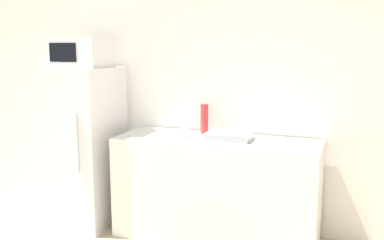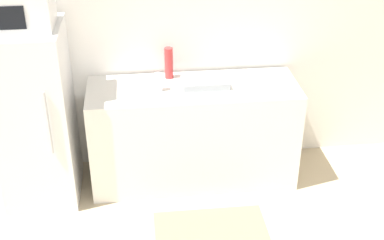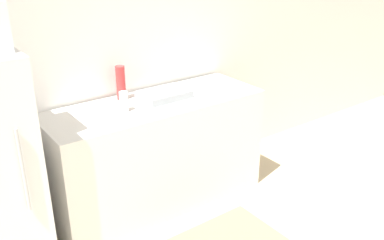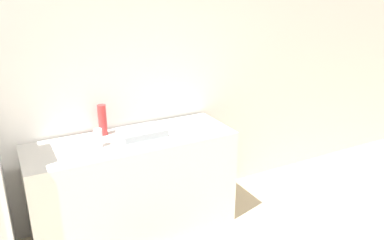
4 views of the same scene
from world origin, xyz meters
TOP-DOWN VIEW (x-y plane):
  - wall_back at (0.00, 3.06)m, footprint 8.00×0.06m
  - refrigerator at (-1.30, 2.61)m, footprint 0.59×0.66m
  - microwave at (-1.30, 2.61)m, footprint 0.51×0.40m
  - counter at (-0.01, 2.69)m, footprint 1.76×0.62m
  - sink_basin at (0.09, 2.72)m, footprint 0.39×0.28m
  - bottle_tall at (-0.19, 2.89)m, footprint 0.07×0.07m
  - bottle_short at (-0.30, 2.65)m, footprint 0.06×0.06m

SIDE VIEW (x-z plane):
  - counter at x=-0.01m, z-range 0.00..0.90m
  - refrigerator at x=-1.30m, z-range 0.00..1.50m
  - sink_basin at x=0.09m, z-range 0.90..0.96m
  - bottle_short at x=-0.30m, z-range 0.90..1.06m
  - bottle_tall at x=-0.19m, z-range 0.90..1.17m
  - wall_back at x=0.00m, z-range 0.00..2.60m
  - microwave at x=-1.30m, z-range 1.50..1.78m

